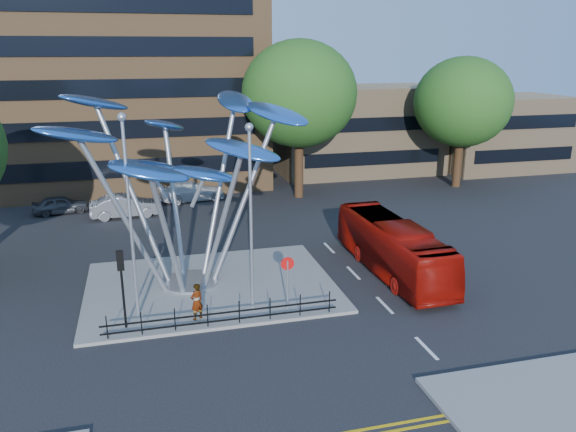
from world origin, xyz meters
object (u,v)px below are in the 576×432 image
object	(u,v)px
traffic_light_island	(121,273)
parked_car_right	(192,191)
tree_far	(463,102)
red_bus	(393,247)
tree_right	(299,94)
street_lamp_left	(129,201)
leaf_sculpture	(181,149)
street_lamp_right	(251,202)
no_entry_sign_island	(288,274)
parked_car_left	(61,205)
parked_car_mid	(125,206)
pedestrian	(197,302)

from	to	relation	value
traffic_light_island	parked_car_right	size ratio (longest dim) A/B	0.68
tree_far	traffic_light_island	size ratio (longest dim) A/B	3.16
red_bus	tree_far	bearing A→B (deg)	49.41
tree_right	street_lamp_left	world-z (taller)	tree_right
leaf_sculpture	street_lamp_right	world-z (taller)	leaf_sculpture
traffic_light_island	street_lamp_right	bearing A→B (deg)	5.19
leaf_sculpture	no_entry_sign_island	xyz separation A→B (m)	(4.07, -4.16, -5.06)
street_lamp_left	street_lamp_right	world-z (taller)	street_lamp_left
tree_far	parked_car_right	bearing A→B (deg)	177.43
red_bus	parked_car_left	xyz separation A→B (m)	(-18.25, 16.11, -0.75)
no_entry_sign_island	tree_right	bearing A→B (deg)	72.88
street_lamp_right	no_entry_sign_island	size ratio (longest dim) A/B	3.39
street_lamp_right	parked_car_mid	world-z (taller)	street_lamp_right
parked_car_mid	street_lamp_right	bearing A→B (deg)	-165.57
tree_far	parked_car_left	distance (m)	32.40
leaf_sculpture	parked_car_mid	xyz separation A→B (m)	(-3.18, 13.02, -6.08)
tree_right	no_entry_sign_island	bearing A→B (deg)	-107.12
street_lamp_left	pedestrian	xyz separation A→B (m)	(2.48, -1.00, -4.39)
street_lamp_left	parked_car_mid	xyz separation A→B (m)	(-0.75, 16.20, -4.56)
tree_far	pedestrian	xyz separation A→B (m)	(-24.02, -19.50, -6.13)
leaf_sculpture	pedestrian	distance (m)	7.23
leaf_sculpture	tree_right	bearing A→B (deg)	56.69
tree_right	traffic_light_island	xyz separation A→B (m)	(-13.00, -19.50, -5.42)
street_lamp_left	no_entry_sign_island	bearing A→B (deg)	-8.61
tree_right	street_lamp_right	bearing A→B (deg)	-111.54
tree_far	red_bus	xyz separation A→B (m)	(-13.50, -16.35, -5.71)
pedestrian	parked_car_mid	xyz separation A→B (m)	(-3.23, 17.20, -0.18)
red_bus	parked_car_left	bearing A→B (deg)	137.51
street_lamp_right	street_lamp_left	bearing A→B (deg)	174.29
tree_right	pedestrian	size ratio (longest dim) A/B	7.37
street_lamp_right	parked_car_mid	distance (m)	18.18
no_entry_sign_island	street_lamp_left	bearing A→B (deg)	171.39
street_lamp_right	parked_car_right	xyz separation A→B (m)	(-0.82, 20.00, -4.37)
street_lamp_left	leaf_sculpture	bearing A→B (deg)	52.60
tree_far	street_lamp_right	distance (m)	28.76
no_entry_sign_island	parked_car_mid	xyz separation A→B (m)	(-7.25, 17.18, -1.02)
no_entry_sign_island	parked_car_left	size ratio (longest dim) A/B	0.64
street_lamp_right	traffic_light_island	world-z (taller)	street_lamp_right
leaf_sculpture	pedestrian	xyz separation A→B (m)	(0.04, -4.18, -5.90)
leaf_sculpture	street_lamp_left	distance (m)	4.28
tree_right	tree_far	size ratio (longest dim) A/B	1.12
parked_car_left	parked_car_right	world-z (taller)	parked_car_right
street_lamp_right	red_bus	xyz separation A→B (m)	(8.00, 2.65, -3.70)
street_lamp_left	red_bus	xyz separation A→B (m)	(13.00, 2.15, -3.96)
tree_far	parked_car_right	distance (m)	23.23
leaf_sculpture	no_entry_sign_island	bearing A→B (deg)	-45.67
pedestrian	parked_car_right	xyz separation A→B (m)	(1.70, 20.50, -0.24)
red_bus	parked_car_mid	distance (m)	19.67
street_lamp_right	parked_car_mid	xyz separation A→B (m)	(-5.75, 16.70, -4.30)
tree_far	parked_car_left	xyz separation A→B (m)	(-31.75, -0.24, -6.45)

